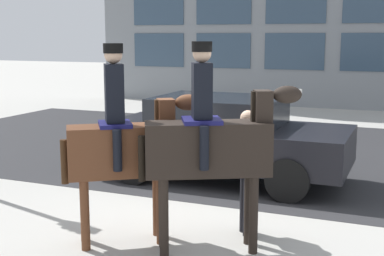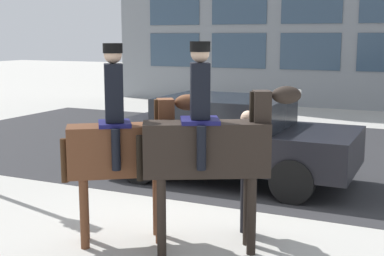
{
  "view_description": "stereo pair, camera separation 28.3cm",
  "coord_description": "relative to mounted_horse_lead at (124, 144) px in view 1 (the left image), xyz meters",
  "views": [
    {
      "loc": [
        2.76,
        -7.02,
        2.61
      ],
      "look_at": [
        0.16,
        -0.75,
        1.44
      ],
      "focal_mm": 50.0,
      "sensor_mm": 36.0,
      "label": 1
    },
    {
      "loc": [
        3.02,
        -6.91,
        2.61
      ],
      "look_at": [
        0.16,
        -0.75,
        1.44
      ],
      "focal_mm": 50.0,
      "sensor_mm": 36.0,
      "label": 2
    }
  ],
  "objects": [
    {
      "name": "mounted_horse_lead",
      "position": [
        0.0,
        0.0,
        0.0
      ],
      "size": [
        1.55,
        1.23,
        2.53
      ],
      "rotation": [
        0.0,
        0.0,
        0.62
      ],
      "color": "#59331E",
      "rests_on": "ground_plane"
    },
    {
      "name": "pedestrian_bystander",
      "position": [
        1.33,
        0.87,
        -0.31
      ],
      "size": [
        0.71,
        0.79,
        1.67
      ],
      "rotation": [
        0.0,
        0.0,
        -2.56
      ],
      "color": "black",
      "rests_on": "ground_plane"
    },
    {
      "name": "ground_plane",
      "position": [
        0.53,
        1.32,
        -1.29
      ],
      "size": [
        80.0,
        80.0,
        0.0
      ],
      "primitive_type": "plane",
      "color": "#B2AFA8"
    },
    {
      "name": "street_car_near_lane",
      "position": [
        0.14,
        3.37,
        -0.48
      ],
      "size": [
        4.46,
        2.04,
        1.53
      ],
      "color": "black",
      "rests_on": "ground_plane"
    },
    {
      "name": "road_surface",
      "position": [
        0.53,
        6.07,
        -1.28
      ],
      "size": [
        18.97,
        8.5,
        0.01
      ],
      "color": "#2D2D30",
      "rests_on": "ground_plane"
    },
    {
      "name": "mounted_horse_companion",
      "position": [
        1.1,
        0.18,
        0.06
      ],
      "size": [
        1.81,
        1.17,
        2.55
      ],
      "rotation": [
        0.0,
        0.0,
        0.49
      ],
      "color": "black",
      "rests_on": "ground_plane"
    }
  ]
}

